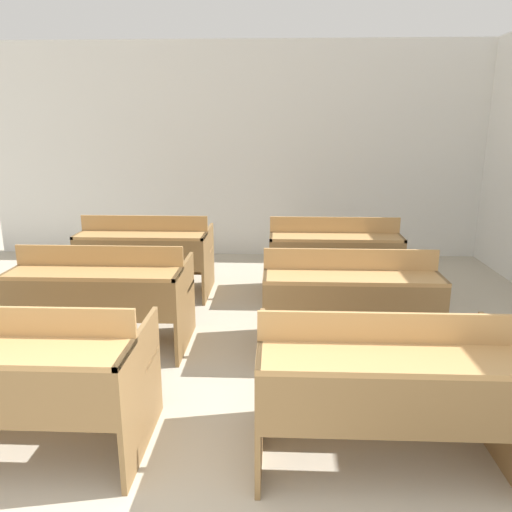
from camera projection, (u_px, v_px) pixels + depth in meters
The scene contains 7 objects.
wall_back at pixel (235, 152), 6.62m from camera, with size 6.62×0.06×2.79m.
bench_front_left at pixel (20, 373), 2.66m from camera, with size 1.30×0.78×0.85m.
bench_front_right at pixel (383, 381), 2.58m from camera, with size 1.30×0.78×0.85m.
bench_second_left at pixel (103, 292), 3.94m from camera, with size 1.30×0.78×0.85m.
bench_second_right at pixel (348, 297), 3.84m from camera, with size 1.30×0.78×0.85m.
bench_third_left at pixel (146, 252), 5.20m from camera, with size 1.30×0.78×0.85m.
bench_third_right at pixel (333, 254), 5.12m from camera, with size 1.30×0.78×0.85m.
Camera 1 is at (0.56, -1.15, 1.75)m, focal length 35.00 mm.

